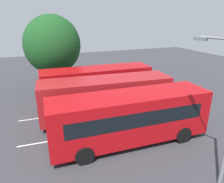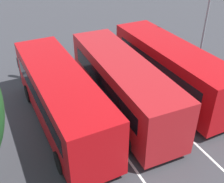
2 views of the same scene
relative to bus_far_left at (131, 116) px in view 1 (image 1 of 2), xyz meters
name	(u,v)px [view 1 (image 1 of 2)]	position (x,y,z in m)	size (l,w,h in m)	color
ground_plane	(103,119)	(-0.58, 3.41, -1.76)	(63.17, 63.17, 0.00)	#38383D
bus_far_left	(131,116)	(0.00, 0.00, 0.00)	(9.94, 2.99, 3.18)	#B70C11
bus_center_left	(107,97)	(-0.21, 3.62, 0.00)	(10.02, 3.36, 3.18)	#AD191E
bus_center_right	(97,83)	(0.17, 7.08, 0.00)	(9.93, 2.94, 3.18)	#B70C11
pedestrian	(151,81)	(6.43, 7.83, -0.71)	(0.43, 0.43, 1.77)	#232833
depot_tree	(52,45)	(-2.87, 12.63, 2.94)	(5.85, 5.27, 7.78)	#4C3823
lane_stripe_outer_left	(112,131)	(-0.58, 1.63, -1.76)	(12.24, 0.12, 0.01)	silver
lane_stripe_inner_left	(96,110)	(-0.58, 5.20, -1.76)	(12.24, 0.12, 0.01)	silver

